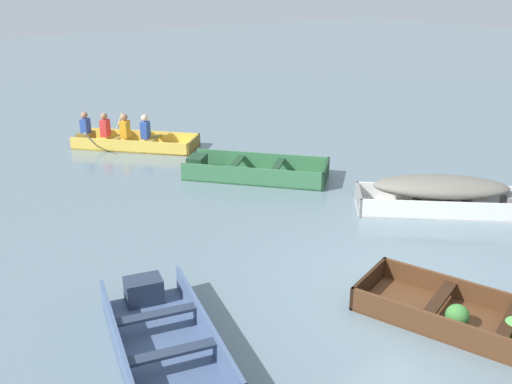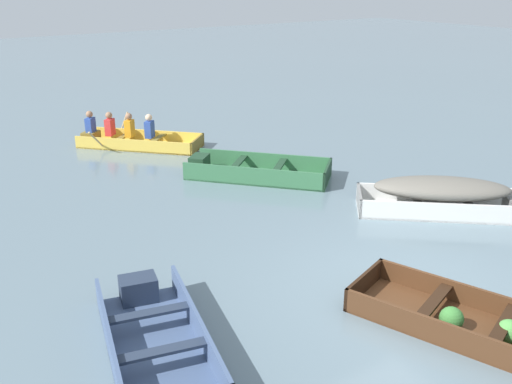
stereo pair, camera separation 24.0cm
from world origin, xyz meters
TOP-DOWN VIEW (x-y plane):
  - ground_plane at (0.00, 0.00)m, footprint 80.00×80.00m
  - dinghy_dark_varnish_foreground at (-0.19, -1.21)m, footprint 2.03×3.15m
  - skiff_green_near_moored at (0.78, 5.42)m, footprint 2.98×3.14m
  - skiff_slate_blue_mid_moored at (-3.69, 0.88)m, footprint 1.72×2.93m
  - skiff_white_far_moored at (2.65, 1.65)m, footprint 3.02×2.77m
  - rowboat_yellow_with_crew at (-0.50, 9.28)m, footprint 2.97×3.05m

SIDE VIEW (x-z plane):
  - ground_plane at x=0.00m, z-range 0.00..0.00m
  - dinghy_dark_varnish_foreground at x=-0.19m, z-range -0.05..0.30m
  - skiff_slate_blue_mid_moored at x=-3.69m, z-range -0.06..0.33m
  - skiff_green_near_moored at x=0.78m, z-range -0.06..0.34m
  - rowboat_yellow_with_crew at x=-0.50m, z-range -0.22..0.67m
  - skiff_white_far_moored at x=2.65m, z-range 0.06..0.75m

